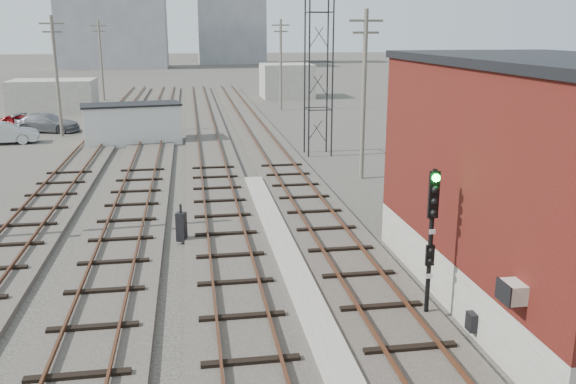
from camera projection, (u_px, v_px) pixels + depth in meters
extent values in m
plane|color=#282621|center=(216.00, 109.00, 63.18)|extent=(320.00, 320.00, 0.00)
cube|color=#332D28|center=(265.00, 143.00, 43.50)|extent=(3.20, 90.00, 0.20)
cube|color=#4C2816|center=(255.00, 140.00, 43.33)|extent=(0.07, 90.00, 0.12)
cube|color=#4C2816|center=(275.00, 140.00, 43.55)|extent=(0.07, 90.00, 0.12)
cube|color=#332D28|center=(209.00, 145.00, 42.89)|extent=(3.20, 90.00, 0.20)
cube|color=#4C2816|center=(198.00, 142.00, 42.72)|extent=(0.07, 90.00, 0.12)
cube|color=#4C2816|center=(219.00, 141.00, 42.94)|extent=(0.07, 90.00, 0.12)
cube|color=#332D28|center=(151.00, 147.00, 42.27)|extent=(3.20, 90.00, 0.20)
cube|color=#4C2816|center=(140.00, 144.00, 42.10)|extent=(0.07, 90.00, 0.12)
cube|color=#4C2816|center=(161.00, 143.00, 42.32)|extent=(0.07, 90.00, 0.12)
cube|color=#332D28|center=(91.00, 148.00, 41.66)|extent=(3.20, 90.00, 0.20)
cube|color=#4C2816|center=(80.00, 145.00, 41.49)|extent=(0.07, 90.00, 0.12)
cube|color=#4C2816|center=(102.00, 145.00, 41.71)|extent=(0.07, 90.00, 0.12)
cube|color=gray|center=(299.00, 284.00, 19.34)|extent=(0.90, 28.00, 0.26)
cube|color=gray|center=(539.00, 276.00, 18.35)|extent=(6.00, 12.00, 1.50)
cube|color=#5C1715|center=(552.00, 163.00, 17.45)|extent=(6.00, 12.00, 5.50)
cube|color=black|center=(564.00, 61.00, 16.71)|extent=(6.20, 12.20, 0.25)
cube|color=beige|center=(512.00, 292.00, 13.65)|extent=(0.45, 0.62, 0.45)
cube|color=black|center=(472.00, 322.00, 16.03)|extent=(0.20, 0.35, 0.50)
cylinder|color=black|center=(310.00, 37.00, 37.41)|extent=(0.10, 0.10, 15.00)
cylinder|color=black|center=(333.00, 37.00, 37.64)|extent=(0.10, 0.10, 15.00)
cylinder|color=black|center=(305.00, 37.00, 38.84)|extent=(0.10, 0.10, 15.00)
cylinder|color=black|center=(328.00, 37.00, 39.07)|extent=(0.10, 0.10, 15.00)
cylinder|color=#595147|center=(57.00, 77.00, 45.79)|extent=(0.24, 0.24, 9.00)
cube|color=#595147|center=(52.00, 23.00, 44.79)|extent=(1.80, 0.12, 0.12)
cube|color=#595147|center=(52.00, 32.00, 44.94)|extent=(1.40, 0.12, 0.12)
cylinder|color=#595147|center=(101.00, 61.00, 69.64)|extent=(0.24, 0.24, 9.00)
cube|color=#595147|center=(99.00, 26.00, 68.64)|extent=(1.80, 0.12, 0.12)
cube|color=#595147|center=(99.00, 31.00, 68.79)|extent=(1.40, 0.12, 0.12)
cylinder|color=#595147|center=(364.00, 96.00, 32.49)|extent=(0.24, 0.24, 9.00)
cube|color=#595147|center=(366.00, 21.00, 31.49)|extent=(1.80, 0.12, 0.12)
cube|color=#595147|center=(366.00, 33.00, 31.64)|extent=(1.40, 0.12, 0.12)
cylinder|color=#595147|center=(281.00, 65.00, 61.11)|extent=(0.24, 0.24, 9.00)
cube|color=#595147|center=(281.00, 25.00, 60.11)|extent=(1.80, 0.12, 0.12)
cube|color=#595147|center=(281.00, 31.00, 60.26)|extent=(1.40, 0.12, 0.12)
cube|color=gray|center=(231.00, 8.00, 146.92)|extent=(16.00, 12.00, 26.00)
cube|color=gray|center=(54.00, 96.00, 60.31)|extent=(8.00, 5.00, 3.20)
cube|color=gray|center=(287.00, 81.00, 73.59)|extent=(6.00, 6.00, 4.00)
cube|color=gray|center=(426.00, 316.00, 17.34)|extent=(0.40, 0.40, 0.10)
cylinder|color=black|center=(430.00, 246.00, 16.79)|extent=(0.13, 0.13, 4.34)
cube|color=black|center=(434.00, 195.00, 16.40)|extent=(0.28, 0.10, 1.30)
sphere|color=#0CE533|center=(436.00, 178.00, 16.19)|extent=(0.22, 0.22, 0.22)
sphere|color=black|center=(435.00, 190.00, 16.27)|extent=(0.22, 0.22, 0.22)
sphere|color=black|center=(435.00, 201.00, 16.35)|extent=(0.22, 0.22, 0.22)
sphere|color=black|center=(434.00, 213.00, 16.44)|extent=(0.22, 0.22, 0.22)
cube|color=black|center=(430.00, 255.00, 16.85)|extent=(0.24, 0.09, 0.60)
cube|color=white|center=(432.00, 232.00, 16.61)|extent=(0.17, 0.02, 0.13)
cube|color=white|center=(429.00, 276.00, 16.94)|extent=(0.17, 0.02, 0.13)
cube|color=black|center=(181.00, 227.00, 23.20)|extent=(0.44, 0.44, 1.12)
cylinder|color=black|center=(181.00, 208.00, 23.01)|extent=(0.09, 0.09, 0.34)
cube|color=silver|center=(132.00, 125.00, 43.54)|extent=(7.02, 3.86, 2.77)
cube|color=black|center=(131.00, 104.00, 43.17)|extent=(7.28, 4.12, 0.13)
imported|color=maroon|center=(21.00, 123.00, 49.04)|extent=(4.43, 2.65, 1.41)
imported|color=#B1B5B9|center=(3.00, 133.00, 43.68)|extent=(4.84, 2.13, 1.55)
imported|color=slate|center=(47.00, 123.00, 48.77)|extent=(5.50, 3.46, 1.49)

